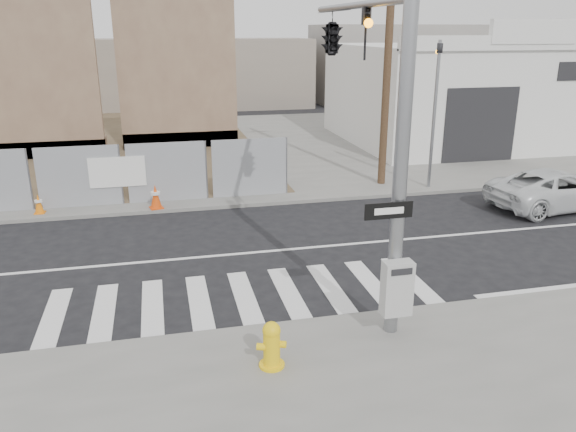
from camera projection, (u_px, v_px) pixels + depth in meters
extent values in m
plane|color=black|center=(230.00, 255.00, 14.81)|extent=(100.00, 100.00, 0.00)
cube|color=slate|center=(192.00, 148.00, 27.72)|extent=(50.00, 20.00, 0.12)
cylinder|color=gray|center=(402.00, 152.00, 9.77)|extent=(0.26, 0.26, 7.00)
cylinder|color=gray|center=(357.00, 5.00, 11.38)|extent=(0.14, 5.20, 0.14)
cube|color=#B2B2AF|center=(397.00, 288.00, 10.29)|extent=(0.55, 0.30, 1.05)
cube|color=black|center=(389.00, 211.00, 9.89)|extent=(0.90, 0.03, 0.30)
cube|color=silver|center=(389.00, 211.00, 9.87)|extent=(0.55, 0.01, 0.12)
imported|color=black|center=(366.00, 34.00, 11.00)|extent=(0.16, 0.20, 1.00)
imported|color=black|center=(332.00, 33.00, 13.03)|extent=(0.53, 2.48, 1.00)
cylinder|color=gray|center=(434.00, 116.00, 19.93)|extent=(0.12, 0.12, 5.20)
imported|color=black|center=(440.00, 43.00, 19.14)|extent=(0.16, 0.20, 1.00)
cube|color=brown|center=(24.00, 67.00, 24.00)|extent=(6.00, 0.50, 8.00)
cube|color=brown|center=(37.00, 148.00, 25.51)|extent=(6.00, 1.30, 0.80)
cube|color=brown|center=(177.00, 64.00, 26.33)|extent=(5.50, 0.50, 8.00)
cube|color=brown|center=(181.00, 138.00, 27.84)|extent=(5.50, 1.30, 0.80)
cube|color=silver|center=(464.00, 93.00, 29.05)|extent=(12.00, 10.00, 4.80)
cube|color=silver|center=(531.00, 43.00, 23.61)|extent=(12.00, 0.30, 0.60)
cube|color=silver|center=(534.00, 31.00, 23.42)|extent=(4.00, 0.30, 1.00)
cube|color=black|center=(480.00, 125.00, 24.23)|extent=(3.40, 0.06, 3.20)
cylinder|color=#4C3623|center=(389.00, 45.00, 19.68)|extent=(0.28, 0.28, 10.00)
cylinder|color=yellow|center=(272.00, 365.00, 9.71)|extent=(0.57, 0.57, 0.04)
cylinder|color=yellow|center=(272.00, 349.00, 9.61)|extent=(0.37, 0.37, 0.67)
sphere|color=yellow|center=(271.00, 331.00, 9.50)|extent=(0.31, 0.31, 0.31)
cylinder|color=yellow|center=(261.00, 347.00, 9.55)|extent=(0.19, 0.17, 0.12)
cylinder|color=yellow|center=(282.00, 344.00, 9.63)|extent=(0.19, 0.17, 0.12)
imported|color=silver|center=(557.00, 189.00, 18.50)|extent=(4.86, 2.66, 1.29)
cube|color=orange|center=(40.00, 213.00, 17.78)|extent=(0.33, 0.33, 0.03)
cone|color=orange|center=(39.00, 204.00, 17.68)|extent=(0.29, 0.29, 0.62)
cylinder|color=silver|center=(38.00, 201.00, 17.66)|extent=(0.24, 0.24, 0.07)
cube|color=#E3460B|center=(156.00, 208.00, 18.27)|extent=(0.49, 0.49, 0.03)
cone|color=#E3460B|center=(156.00, 196.00, 18.15)|extent=(0.43, 0.43, 0.79)
cylinder|color=silver|center=(155.00, 193.00, 18.11)|extent=(0.31, 0.31, 0.09)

